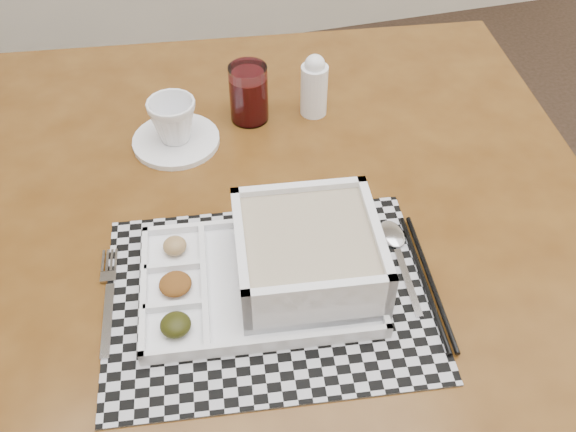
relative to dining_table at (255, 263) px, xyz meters
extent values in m
cube|color=#4A290D|center=(0.00, 0.00, 0.06)|extent=(1.25, 1.25, 0.04)
cylinder|color=#4A290D|center=(-0.43, 0.56, -0.35)|extent=(0.06, 0.06, 0.79)
cylinder|color=#4A290D|center=(0.56, 0.43, -0.35)|extent=(0.06, 0.06, 0.79)
cube|color=#4A290D|center=(0.06, 0.48, 0.00)|extent=(0.95, 0.16, 0.09)
cube|color=#4A290D|center=(0.48, -0.06, 0.00)|extent=(0.16, 0.95, 0.09)
cube|color=#B4B4BC|center=(-0.01, -0.13, 0.09)|extent=(0.48, 0.39, 0.00)
cube|color=white|center=(-0.02, -0.11, 0.09)|extent=(0.35, 0.26, 0.01)
cube|color=white|center=(0.00, -0.01, 0.10)|extent=(0.32, 0.05, 0.01)
cube|color=white|center=(-0.03, -0.22, 0.10)|extent=(0.32, 0.05, 0.01)
cube|color=white|center=(-0.17, -0.09, 0.10)|extent=(0.04, 0.22, 0.01)
cube|color=white|center=(0.14, -0.13, 0.10)|extent=(0.04, 0.22, 0.01)
cube|color=white|center=(-0.09, -0.10, 0.10)|extent=(0.04, 0.20, 0.01)
cube|color=white|center=(-0.14, -0.13, 0.10)|extent=(0.08, 0.02, 0.01)
cube|color=white|center=(-0.13, -0.06, 0.10)|extent=(0.08, 0.02, 0.01)
ellipsoid|color=black|center=(-0.14, -0.17, 0.11)|extent=(0.04, 0.04, 0.02)
ellipsoid|color=#4D300C|center=(-0.13, -0.10, 0.11)|extent=(0.04, 0.04, 0.02)
ellipsoid|color=olive|center=(-0.12, -0.03, 0.11)|extent=(0.03, 0.03, 0.02)
cube|color=white|center=(0.05, -0.12, 0.10)|extent=(0.22, 0.22, 0.01)
cube|color=white|center=(0.06, -0.03, 0.14)|extent=(0.19, 0.04, 0.08)
cube|color=white|center=(0.04, -0.20, 0.14)|extent=(0.19, 0.04, 0.08)
cube|color=white|center=(-0.04, -0.10, 0.14)|extent=(0.04, 0.19, 0.08)
cube|color=white|center=(0.14, -0.13, 0.14)|extent=(0.04, 0.19, 0.08)
cube|color=gray|center=(0.05, -0.12, 0.14)|extent=(0.19, 0.19, 0.07)
cube|color=silver|center=(-0.23, -0.12, 0.09)|extent=(0.03, 0.12, 0.00)
cube|color=silver|center=(-0.22, -0.05, 0.09)|extent=(0.02, 0.02, 0.00)
cube|color=silver|center=(-0.22, -0.01, 0.09)|extent=(0.01, 0.04, 0.00)
cube|color=silver|center=(-0.22, -0.02, 0.09)|extent=(0.01, 0.04, 0.00)
cube|color=silver|center=(-0.21, -0.02, 0.09)|extent=(0.01, 0.04, 0.00)
cube|color=silver|center=(-0.20, -0.02, 0.09)|extent=(0.01, 0.04, 0.00)
cube|color=silver|center=(0.18, -0.16, 0.09)|extent=(0.03, 0.12, 0.00)
ellipsoid|color=silver|center=(0.20, -0.08, 0.09)|extent=(0.04, 0.06, 0.01)
cylinder|color=black|center=(0.20, -0.17, 0.09)|extent=(0.04, 0.24, 0.01)
cylinder|color=black|center=(0.21, -0.17, 0.09)|extent=(0.04, 0.24, 0.01)
cylinder|color=white|center=(-0.08, 0.23, 0.09)|extent=(0.15, 0.15, 0.01)
imported|color=white|center=(-0.08, 0.23, 0.13)|extent=(0.10, 0.10, 0.08)
cylinder|color=white|center=(0.06, 0.27, 0.14)|extent=(0.07, 0.07, 0.11)
cylinder|color=#430509|center=(0.06, 0.27, 0.13)|extent=(0.06, 0.06, 0.08)
cylinder|color=white|center=(0.17, 0.25, 0.13)|extent=(0.05, 0.05, 0.10)
sphere|color=white|center=(0.17, 0.25, 0.19)|extent=(0.04, 0.04, 0.04)
camera|label=1|loc=(-0.12, -0.66, 0.79)|focal=40.00mm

